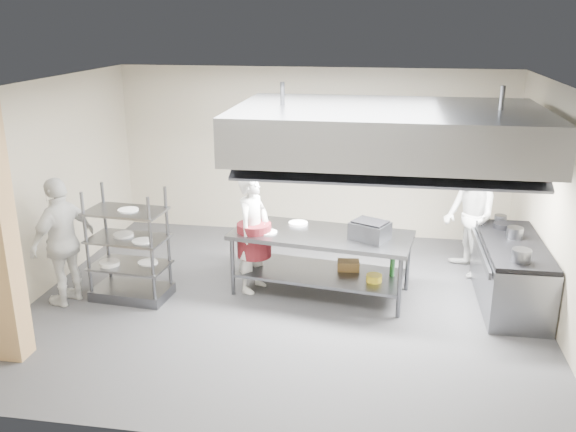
% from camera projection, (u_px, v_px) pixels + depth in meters
% --- Properties ---
extents(floor, '(7.00, 7.00, 0.00)m').
position_uv_depth(floor, '(285.00, 302.00, 8.56)').
color(floor, '#333335').
rests_on(floor, ground).
extents(ceiling, '(7.00, 7.00, 0.00)m').
position_uv_depth(ceiling, '(285.00, 85.00, 7.63)').
color(ceiling, silver).
rests_on(ceiling, wall_back).
extents(wall_back, '(7.00, 0.00, 7.00)m').
position_uv_depth(wall_back, '(313.00, 153.00, 10.91)').
color(wall_back, '#B8AC92').
rests_on(wall_back, ground).
extents(wall_left, '(0.00, 6.00, 6.00)m').
position_uv_depth(wall_left, '(42.00, 189.00, 8.63)').
color(wall_left, '#B8AC92').
rests_on(wall_left, ground).
extents(wall_right, '(0.00, 6.00, 6.00)m').
position_uv_depth(wall_right, '(563.00, 213.00, 7.56)').
color(wall_right, '#B8AC92').
rests_on(wall_right, ground).
extents(exhaust_hood, '(4.00, 2.50, 0.60)m').
position_uv_depth(exhaust_hood, '(387.00, 130.00, 7.99)').
color(exhaust_hood, gray).
rests_on(exhaust_hood, ceiling).
extents(hood_strip_a, '(1.60, 0.12, 0.04)m').
position_uv_depth(hood_strip_a, '(319.00, 152.00, 8.23)').
color(hood_strip_a, white).
rests_on(hood_strip_a, exhaust_hood).
extents(hood_strip_b, '(1.60, 0.12, 0.04)m').
position_uv_depth(hood_strip_b, '(456.00, 157.00, 7.95)').
color(hood_strip_b, white).
rests_on(hood_strip_b, exhaust_hood).
extents(wall_shelf, '(1.50, 0.28, 0.04)m').
position_uv_depth(wall_shelf, '(415.00, 158.00, 10.48)').
color(wall_shelf, gray).
rests_on(wall_shelf, wall_back).
extents(island, '(2.65, 1.40, 0.91)m').
position_uv_depth(island, '(321.00, 263.00, 8.73)').
color(island, slate).
rests_on(island, floor).
extents(island_worktop, '(2.65, 1.40, 0.06)m').
position_uv_depth(island_worktop, '(321.00, 235.00, 8.60)').
color(island_worktop, gray).
rests_on(island_worktop, island).
extents(island_undershelf, '(2.43, 1.27, 0.04)m').
position_uv_depth(island_undershelf, '(321.00, 273.00, 8.78)').
color(island_undershelf, slate).
rests_on(island_undershelf, island).
extents(pass_rack, '(1.11, 0.71, 1.60)m').
position_uv_depth(pass_rack, '(128.00, 245.00, 8.47)').
color(pass_rack, gray).
rests_on(pass_rack, floor).
extents(cooking_range, '(0.80, 2.00, 0.84)m').
position_uv_depth(cooking_range, '(510.00, 275.00, 8.43)').
color(cooking_range, gray).
rests_on(cooking_range, floor).
extents(range_top, '(0.78, 1.96, 0.06)m').
position_uv_depth(range_top, '(514.00, 244.00, 8.29)').
color(range_top, black).
rests_on(range_top, cooking_range).
extents(chef_head, '(0.60, 0.74, 1.75)m').
position_uv_depth(chef_head, '(253.00, 233.00, 8.72)').
color(chef_head, white).
rests_on(chef_head, floor).
extents(chef_line, '(0.93, 1.06, 1.83)m').
position_uv_depth(chef_line, '(469.00, 217.00, 9.26)').
color(chef_line, white).
rests_on(chef_line, floor).
extents(chef_plating, '(0.77, 1.14, 1.80)m').
position_uv_depth(chef_plating, '(63.00, 241.00, 8.31)').
color(chef_plating, silver).
rests_on(chef_plating, floor).
extents(griddle, '(0.61, 0.56, 0.24)m').
position_uv_depth(griddle, '(370.00, 231.00, 8.33)').
color(griddle, gray).
rests_on(griddle, island_worktop).
extents(wicker_basket, '(0.33, 0.24, 0.14)m').
position_uv_depth(wicker_basket, '(348.00, 265.00, 8.83)').
color(wicker_basket, olive).
rests_on(wicker_basket, island_undershelf).
extents(stockpot, '(0.22, 0.22, 0.15)m').
position_uv_depth(stockpot, '(515.00, 233.00, 8.41)').
color(stockpot, gray).
rests_on(stockpot, range_top).
extents(plate_stack, '(0.28, 0.28, 0.05)m').
position_uv_depth(plate_stack, '(130.00, 263.00, 8.56)').
color(plate_stack, white).
rests_on(plate_stack, pass_rack).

